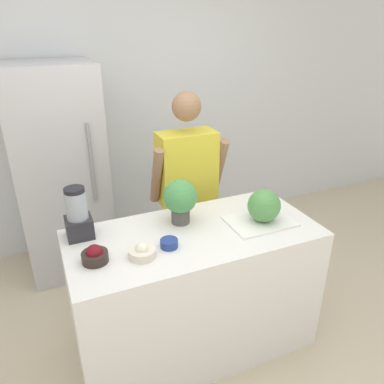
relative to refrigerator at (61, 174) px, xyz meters
The scene contains 12 objects.
ground_plane 1.98m from the refrigerator, 69.25° to the right, with size 14.00×14.00×0.00m, color beige.
wall_back 0.84m from the refrigerator, 30.86° to the left, with size 8.00×0.06×2.60m.
counter_island 1.51m from the refrigerator, 64.32° to the right, with size 1.51×0.70×0.88m.
refrigerator is the anchor object (origin of this frame).
person 1.08m from the refrigerator, 38.51° to the right, with size 0.57×0.26×1.59m.
cutting_board 1.72m from the refrigerator, 52.21° to the right, with size 0.40×0.29×0.01m.
watermelon 1.74m from the refrigerator, 51.90° to the right, with size 0.20×0.20×0.20m.
bowl_cherries 1.37m from the refrigerator, 88.68° to the right, with size 0.14×0.14×0.10m.
bowl_cream 1.45m from the refrigerator, 79.24° to the right, with size 0.15×0.15×0.08m.
bowl_small_blue 1.46m from the refrigerator, 72.69° to the right, with size 0.10×0.10×0.05m.
blender 1.09m from the refrigerator, 90.13° to the right, with size 0.15×0.15×0.31m.
potted_plant 1.32m from the refrigerator, 62.68° to the right, with size 0.21×0.21×0.28m.
Camera 1 is at (-0.78, -1.41, 2.03)m, focal length 35.00 mm.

